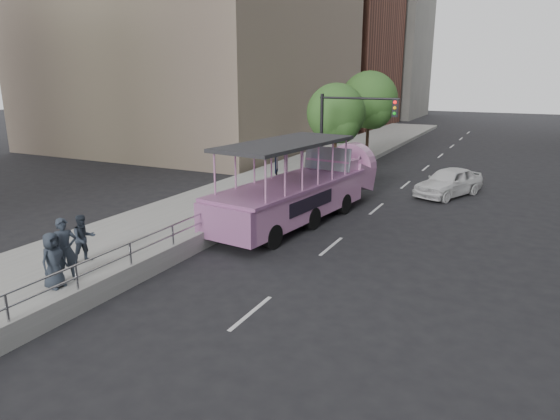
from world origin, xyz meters
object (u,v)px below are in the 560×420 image
at_px(parking_sign, 277,175).
at_px(traffic_signal, 343,127).
at_px(car, 449,182).
at_px(street_tree_near, 337,115).
at_px(street_tree_far, 370,102).
at_px(pedestrian_far, 53,260).
at_px(pedestrian_near, 65,250).
at_px(duck_boat, 304,189).
at_px(pedestrian_mid, 84,239).

bearing_deg(parking_sign, traffic_signal, 75.83).
bearing_deg(traffic_signal, parking_sign, -104.17).
bearing_deg(car, street_tree_near, -170.01).
height_order(parking_sign, traffic_signal, traffic_signal).
bearing_deg(car, street_tree_far, 154.83).
height_order(pedestrian_far, traffic_signal, traffic_signal).
xyz_separation_m(pedestrian_far, parking_sign, (1.47, 10.98, 0.62)).
distance_m(pedestrian_near, pedestrian_far, 0.57).
bearing_deg(car, traffic_signal, -138.13).
height_order(car, parking_sign, parking_sign).
distance_m(street_tree_near, street_tree_far, 6.02).
xyz_separation_m(pedestrian_near, parking_sign, (1.60, 10.44, 0.49)).
relative_size(duck_boat, car, 2.48).
height_order(parking_sign, street_tree_far, street_tree_far).
bearing_deg(pedestrian_far, parking_sign, -10.94).
height_order(pedestrian_near, traffic_signal, traffic_signal).
height_order(car, street_tree_near, street_tree_near).
relative_size(duck_boat, pedestrian_far, 6.70).
relative_size(parking_sign, street_tree_near, 0.48).
distance_m(duck_boat, pedestrian_far, 11.03).
relative_size(duck_boat, traffic_signal, 2.10).
relative_size(pedestrian_mid, street_tree_far, 0.24).
distance_m(car, pedestrian_mid, 18.31).
relative_size(pedestrian_mid, pedestrian_far, 0.96).
xyz_separation_m(pedestrian_mid, traffic_signal, (3.59, 14.26, 2.41)).
height_order(pedestrian_near, street_tree_near, street_tree_near).
height_order(pedestrian_mid, traffic_signal, traffic_signal).
xyz_separation_m(duck_boat, pedestrian_near, (-3.13, -10.08, -0.07)).
bearing_deg(pedestrian_near, street_tree_near, 31.08).
xyz_separation_m(pedestrian_mid, street_tree_near, (1.99, 17.68, 2.73)).
xyz_separation_m(pedestrian_near, pedestrian_mid, (-0.70, 1.31, -0.16)).
relative_size(car, pedestrian_mid, 2.81).
bearing_deg(pedestrian_far, pedestrian_near, 10.30).
relative_size(pedestrian_near, parking_sign, 0.68).
distance_m(duck_boat, traffic_signal, 5.91).
bearing_deg(duck_boat, parking_sign, 166.51).
bearing_deg(pedestrian_far, pedestrian_mid, 20.79).
bearing_deg(duck_boat, car, 54.91).
height_order(pedestrian_mid, street_tree_near, street_tree_near).
xyz_separation_m(pedestrian_far, street_tree_near, (1.17, 19.53, 2.70)).
height_order(car, pedestrian_mid, pedestrian_mid).
distance_m(parking_sign, street_tree_far, 14.78).
height_order(traffic_signal, street_tree_far, street_tree_far).
bearing_deg(pedestrian_mid, street_tree_far, 13.94).
height_order(car, traffic_signal, traffic_signal).
distance_m(traffic_signal, street_tree_near, 3.80).
bearing_deg(pedestrian_mid, parking_sign, 5.12).
bearing_deg(pedestrian_near, car, 9.62).
height_order(pedestrian_far, parking_sign, parking_sign).
bearing_deg(street_tree_near, parking_sign, -87.96).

